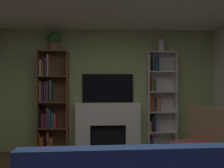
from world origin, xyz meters
TOP-DOWN VIEW (x-y plane):
  - wall_back_accent at (0.00, 2.75)m, footprint 4.74×0.06m
  - fireplace at (0.00, 2.62)m, footprint 1.44×0.50m
  - tv at (0.00, 2.69)m, footprint 1.06×0.06m
  - bookshelf_left at (-1.18, 2.60)m, footprint 0.60×0.32m
  - bookshelf_right at (1.04, 2.61)m, footprint 0.60×0.31m
  - potted_plant at (-1.11, 2.57)m, footprint 0.26×0.26m
  - vase_with_flowers at (1.11, 2.57)m, footprint 0.14×0.14m
  - armchair at (1.34, 1.15)m, footprint 0.83×0.83m

SIDE VIEW (x-z plane):
  - fireplace at x=0.00m, z-range 0.02..1.04m
  - armchair at x=1.34m, z-range 0.01..1.06m
  - bookshelf_left at x=-1.18m, z-range -0.10..1.98m
  - bookshelf_right at x=1.04m, z-range 0.01..2.08m
  - wall_back_accent at x=0.00m, z-range 0.00..2.56m
  - tv at x=0.00m, z-range 1.02..1.62m
  - vase_with_flowers at x=1.11m, z-range 2.01..2.45m
  - potted_plant at x=-1.11m, z-range 2.10..2.50m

